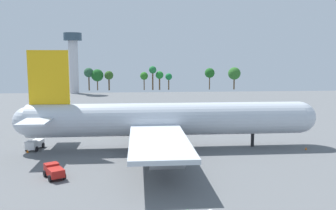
{
  "coord_description": "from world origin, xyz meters",
  "views": [
    {
      "loc": [
        -6.12,
        -70.89,
        18.43
      ],
      "look_at": [
        0.0,
        0.0,
        9.09
      ],
      "focal_mm": 37.41,
      "sensor_mm": 36.0,
      "label": 1
    }
  ],
  "objects_px": {
    "cargo_loader": "(285,121)",
    "safety_cone_tail": "(28,151)",
    "pushback_tractor": "(54,171)",
    "safety_cone_nose": "(306,148)",
    "control_tower": "(73,57)",
    "cargo_airplane": "(167,120)",
    "baggage_tug": "(35,144)"
  },
  "relations": [
    {
      "from": "safety_cone_tail",
      "to": "control_tower",
      "type": "bearing_deg",
      "value": 95.76
    },
    {
      "from": "baggage_tug",
      "to": "control_tower",
      "type": "height_order",
      "value": "control_tower"
    },
    {
      "from": "cargo_airplane",
      "to": "safety_cone_tail",
      "type": "xyz_separation_m",
      "value": [
        -28.01,
        -1.14,
        -5.7
      ]
    },
    {
      "from": "control_tower",
      "to": "cargo_airplane",
      "type": "bearing_deg",
      "value": -71.72
    },
    {
      "from": "pushback_tractor",
      "to": "control_tower",
      "type": "distance_m",
      "value": 142.16
    },
    {
      "from": "pushback_tractor",
      "to": "cargo_airplane",
      "type": "bearing_deg",
      "value": 41.15
    },
    {
      "from": "baggage_tug",
      "to": "safety_cone_nose",
      "type": "relative_size",
      "value": 8.83
    },
    {
      "from": "safety_cone_nose",
      "to": "safety_cone_tail",
      "type": "height_order",
      "value": "safety_cone_tail"
    },
    {
      "from": "pushback_tractor",
      "to": "safety_cone_tail",
      "type": "distance_m",
      "value": 17.97
    },
    {
      "from": "cargo_loader",
      "to": "pushback_tractor",
      "type": "distance_m",
      "value": 67.09
    },
    {
      "from": "cargo_loader",
      "to": "pushback_tractor",
      "type": "height_order",
      "value": "cargo_loader"
    },
    {
      "from": "safety_cone_nose",
      "to": "control_tower",
      "type": "relative_size",
      "value": 0.02
    },
    {
      "from": "cargo_loader",
      "to": "safety_cone_tail",
      "type": "relative_size",
      "value": 7.66
    },
    {
      "from": "cargo_airplane",
      "to": "safety_cone_tail",
      "type": "height_order",
      "value": "cargo_airplane"
    },
    {
      "from": "safety_cone_tail",
      "to": "control_tower",
      "type": "relative_size",
      "value": 0.02
    },
    {
      "from": "cargo_airplane",
      "to": "baggage_tug",
      "type": "distance_m",
      "value": 27.72
    },
    {
      "from": "pushback_tractor",
      "to": "safety_cone_nose",
      "type": "distance_m",
      "value": 49.24
    },
    {
      "from": "pushback_tractor",
      "to": "baggage_tug",
      "type": "height_order",
      "value": "baggage_tug"
    },
    {
      "from": "cargo_airplane",
      "to": "control_tower",
      "type": "relative_size",
      "value": 1.93
    },
    {
      "from": "cargo_loader",
      "to": "pushback_tractor",
      "type": "relative_size",
      "value": 1.04
    },
    {
      "from": "baggage_tug",
      "to": "safety_cone_tail",
      "type": "relative_size",
      "value": 7.96
    },
    {
      "from": "cargo_loader",
      "to": "safety_cone_tail",
      "type": "bearing_deg",
      "value": -159.48
    },
    {
      "from": "pushback_tractor",
      "to": "cargo_loader",
      "type": "bearing_deg",
      "value": 35.86
    },
    {
      "from": "baggage_tug",
      "to": "safety_cone_tail",
      "type": "height_order",
      "value": "baggage_tug"
    },
    {
      "from": "cargo_airplane",
      "to": "cargo_loader",
      "type": "bearing_deg",
      "value": 32.62
    },
    {
      "from": "cargo_loader",
      "to": "safety_cone_nose",
      "type": "bearing_deg",
      "value": -104.82
    },
    {
      "from": "cargo_loader",
      "to": "control_tower",
      "type": "bearing_deg",
      "value": 127.1
    },
    {
      "from": "control_tower",
      "to": "cargo_loader",
      "type": "bearing_deg",
      "value": -52.9
    },
    {
      "from": "cargo_loader",
      "to": "pushback_tractor",
      "type": "xyz_separation_m",
      "value": [
        -54.38,
        -39.3,
        -0.03
      ]
    },
    {
      "from": "cargo_loader",
      "to": "safety_cone_tail",
      "type": "height_order",
      "value": "cargo_loader"
    },
    {
      "from": "cargo_loader",
      "to": "safety_cone_nose",
      "type": "height_order",
      "value": "cargo_loader"
    },
    {
      "from": "cargo_airplane",
      "to": "baggage_tug",
      "type": "height_order",
      "value": "cargo_airplane"
    }
  ]
}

